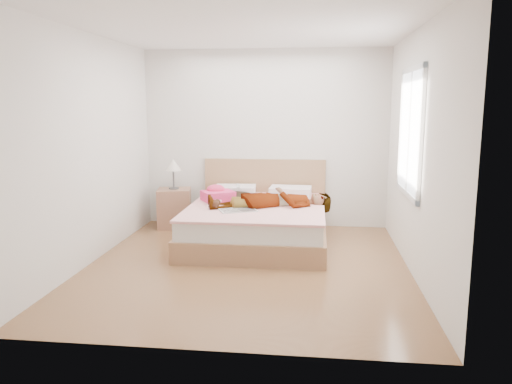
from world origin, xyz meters
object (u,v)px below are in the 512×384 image
plush_toy (215,204)px  nightstand (174,205)px  bed (258,221)px  magazine (238,210)px  towel (217,194)px  phone (238,186)px  coffee_mug (250,203)px  woman (271,197)px

plush_toy → nightstand: 1.29m
bed → magazine: 0.55m
towel → nightstand: (-0.74, 0.45, -0.26)m
phone → coffee_mug: (0.24, -0.55, -0.13)m
nightstand → plush_toy: bearing=-50.5°
towel → magazine: bearing=-58.5°
bed → plush_toy: bearing=-143.9°
woman → nightstand: bearing=-130.6°
woman → coffee_mug: bearing=-75.9°
phone → nightstand: bearing=147.8°
magazine → coffee_mug: coffee_mug is taller
woman → nightstand: size_ratio=1.61×
phone → coffee_mug: bearing=-82.3°
nightstand → coffee_mug: bearing=-34.4°
woman → plush_toy: (-0.69, -0.29, -0.05)m
bed → nightstand: (-1.31, 0.62, 0.06)m
bed → nightstand: bearing=154.8°
coffee_mug → nightstand: 1.51m
phone → coffee_mug: 0.61m
bed → plush_toy: (-0.50, -0.37, 0.29)m
nightstand → woman: bearing=-24.9°
bed → plush_toy: 0.69m
bed → towel: bearing=164.1°
coffee_mug → bed: bearing=72.0°
phone → plush_toy: (-0.19, -0.69, -0.12)m
nightstand → phone: bearing=-16.5°
towel → magazine: size_ratio=0.98×
magazine → towel: bearing=121.5°
bed → towel: 0.67m
towel → magazine: towel is taller
woman → magazine: 0.54m
phone → bed: (0.31, -0.32, -0.42)m
magazine → coffee_mug: size_ratio=4.07×
woman → phone: size_ratio=17.10×
towel → woman: bearing=-17.7°
coffee_mug → magazine: bearing=-118.5°
plush_toy → coffee_mug: bearing=17.7°
towel → nightstand: nightstand is taller
woman → phone: bearing=-144.4°
phone → bed: bed is taller
phone → bed: 0.61m
coffee_mug → plush_toy: 0.45m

